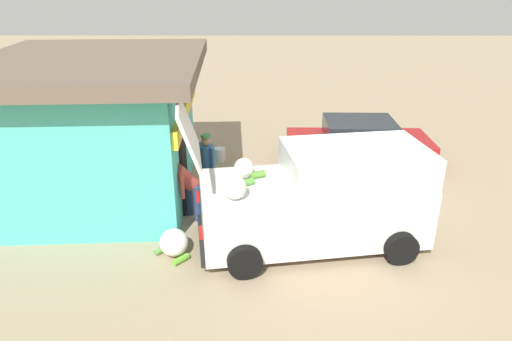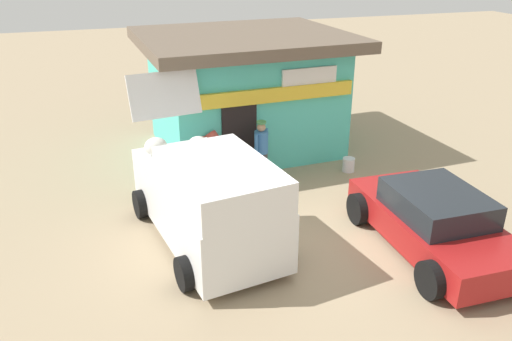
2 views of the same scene
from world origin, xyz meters
The scene contains 8 objects.
ground_plane centered at (0.00, 0.00, 0.00)m, with size 60.00×60.00×0.00m, color #9E896B.
storefront_bar centered at (0.35, 5.57, 1.70)m, with size 5.86×5.14×3.27m.
delivery_van centered at (-1.86, 0.68, 0.97)m, with size 2.67×4.82×2.93m.
parked_sedan centered at (2.26, -0.91, 0.59)m, with size 2.14×3.93×1.24m.
vendor_standing centered at (0.03, 3.06, 0.91)m, with size 0.48×0.48×1.60m.
customer_bending centered at (-1.01, 3.42, 0.85)m, with size 0.68×0.71×1.41m.
unloaded_banana_pile centered at (-2.30, 3.49, 0.22)m, with size 0.89×0.73×0.46m.
paint_bucket centered at (2.42, 2.97, 0.18)m, with size 0.32×0.32×0.37m, color silver.
Camera 2 is at (-3.72, -8.26, 5.59)m, focal length 36.49 mm.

